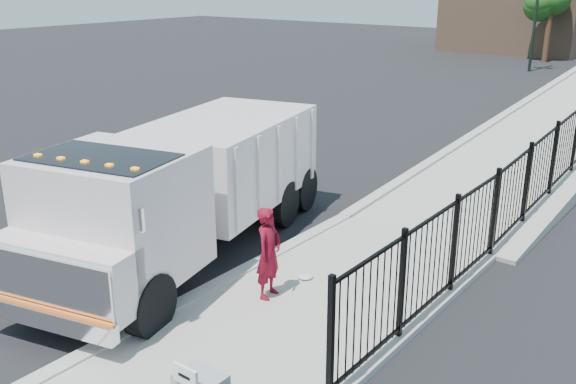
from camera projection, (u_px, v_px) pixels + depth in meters
The scene contains 9 objects.
ground at pixel (234, 281), 12.36m from camera, with size 120.00×120.00×0.00m, color black.
sidewalk at pixel (240, 360), 9.73m from camera, with size 3.55×12.00×0.12m, color #9E998E.
curb at pixel (154, 320), 10.83m from camera, with size 0.30×12.00×0.16m, color #ADAAA3.
ramp at pixel (573, 138), 23.20m from camera, with size 3.95×24.00×1.70m, color #9E998E.
truck at pixel (182, 185), 12.92m from camera, with size 4.44×8.58×2.81m.
worker at pixel (269, 253), 11.28m from camera, with size 0.61×0.40×1.68m, color maroon.
arrow_sign at pixel (185, 376), 6.95m from camera, with size 0.35×0.04×0.22m, color white.
debris at pixel (305, 276), 12.21m from camera, with size 0.31×0.31×0.08m, color silver.
tree_0 at pixel (552, 1), 42.06m from camera, with size 2.41×2.41×5.21m.
Camera 1 is at (7.58, -8.24, 5.61)m, focal length 40.00 mm.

